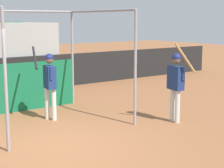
{
  "coord_description": "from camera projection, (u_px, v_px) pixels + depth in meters",
  "views": [
    {
      "loc": [
        -3.59,
        -6.76,
        2.67
      ],
      "look_at": [
        2.16,
        1.07,
        1.0
      ],
      "focal_mm": 60.0,
      "sensor_mm": 36.0,
      "label": 1
    }
  ],
  "objects": [
    {
      "name": "player_waiting",
      "position": [
        176.0,
        80.0,
        9.72
      ],
      "size": [
        0.5,
        0.83,
        2.11
      ],
      "rotation": [
        0.0,
        0.0,
        -1.73
      ],
      "color": "silver",
      "rests_on": "ground"
    },
    {
      "name": "ground_plane",
      "position": [
        60.0,
        147.0,
        7.92
      ],
      "size": [
        60.0,
        60.0,
        0.0
      ],
      "primitive_type": "plane",
      "color": "#935B38"
    },
    {
      "name": "player_batter",
      "position": [
        49.0,
        80.0,
        9.96
      ],
      "size": [
        0.56,
        0.97,
        1.95
      ],
      "rotation": [
        0.0,
        0.0,
        1.41
      ],
      "color": "silver",
      "rests_on": "ground"
    },
    {
      "name": "batting_cage",
      "position": [
        31.0,
        71.0,
        10.5
      ],
      "size": [
        3.43,
        3.19,
        2.94
      ],
      "color": "gray",
      "rests_on": "ground"
    }
  ]
}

